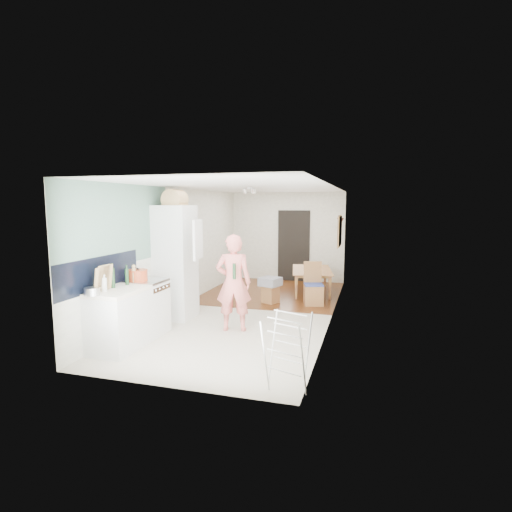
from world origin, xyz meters
The scene contains 32 objects.
room_shell centered at (0.00, 0.00, 1.25)m, with size 3.20×7.00×2.50m, color white, non-canonical shape.
floor centered at (0.00, 0.00, 0.00)m, with size 3.20×7.00×0.01m, color beige.
wood_floor_overlay centered at (0.00, 1.85, 0.01)m, with size 3.20×3.30×0.01m, color #5E3215.
sage_wall_panel centered at (-1.59, -2.00, 1.85)m, with size 0.02×3.00×1.30m, color gray.
tile_splashback centered at (-1.59, -2.55, 1.15)m, with size 0.02×1.90×0.50m, color black.
doorway_recess centered at (0.20, 3.48, 1.00)m, with size 0.90×0.04×2.00m, color black.
base_cabinet centered at (-1.30, -2.55, 0.43)m, with size 0.60×0.90×0.86m, color silver.
worktop centered at (-1.30, -2.55, 0.89)m, with size 0.62×0.92×0.06m, color silver.
range_cooker centered at (-1.30, -1.80, 0.44)m, with size 0.60×0.60×0.88m, color silver.
cooker_top centered at (-1.30, -1.80, 0.90)m, with size 0.60×0.60×0.04m, color #BABABC.
fridge_housing centered at (-1.27, -0.78, 1.07)m, with size 0.66×0.66×2.15m, color silver.
fridge_door centered at (-0.66, -1.08, 1.55)m, with size 0.56×0.04×0.70m, color silver.
fridge_interior centered at (-0.96, -0.78, 1.55)m, with size 0.02×0.52×0.66m, color white.
pinboard centered at (1.58, 1.90, 1.55)m, with size 0.03×0.90×0.70m, color tan.
pinboard_frame centered at (1.57, 1.90, 1.55)m, with size 0.01×0.94×0.74m, color #A0753A.
wall_sconce centered at (1.54, 2.55, 1.75)m, with size 0.18×0.18×0.16m, color maroon.
person centered at (0.05, -1.20, 0.99)m, with size 0.72×0.47×1.97m, color #F07870.
dining_table centered at (0.95, 2.10, 0.25)m, with size 1.41×0.78×0.50m, color #A0753A.
dining_chair centered at (1.13, 0.90, 0.47)m, with size 0.39×0.39×0.93m, color #A0753A, non-canonical shape.
stool centered at (0.20, 0.81, 0.20)m, with size 0.30×0.30×0.40m, color #A0753A, non-canonical shape.
grey_drape centered at (0.20, 0.78, 0.49)m, with size 0.40×0.40×0.18m, color gray.
drying_rack centered at (1.38, -3.12, 0.45)m, with size 0.46×0.42×0.90m, color silver, non-canonical shape.
bread_bin centered at (-1.22, -0.83, 2.25)m, with size 0.40×0.38×0.21m, color tan, non-canonical shape.
red_casserole centered at (-1.37, -1.89, 1.01)m, with size 0.32×0.32×0.19m, color #C54621.
steel_pan centered at (-1.40, -2.98, 0.97)m, with size 0.22×0.22×0.11m, color #BABABC.
held_bottle centered at (0.11, -1.36, 1.06)m, with size 0.06×0.06×0.26m, color #1A3C1E.
bottle_a centered at (-1.44, -2.48, 1.07)m, with size 0.07×0.07×0.30m, color #1A3C1E.
bottle_b centered at (-1.36, -2.22, 1.05)m, with size 0.06×0.06×0.25m, color #1A3C1E.
bottle_c centered at (-1.40, -2.73, 1.02)m, with size 0.08×0.08×0.20m, color silver.
pepper_mill_front centered at (-1.36, -2.02, 1.02)m, with size 0.05×0.05×0.20m, color tan.
pepper_mill_back centered at (-1.36, -2.02, 1.03)m, with size 0.06×0.06×0.23m, color tan.
chopping_boards centered at (-1.40, -2.73, 1.11)m, with size 0.04×0.29×0.39m, color tan, non-canonical shape.
Camera 1 is at (2.28, -7.55, 2.17)m, focal length 28.00 mm.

